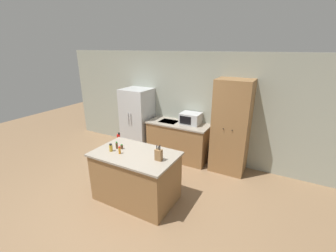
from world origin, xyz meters
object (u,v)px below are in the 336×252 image
object	(u,v)px
refrigerator	(138,120)
spice_bottle_short_red	(111,148)
spice_bottle_amber_oil	(122,147)
spice_bottle_green_herb	(120,150)
knife_block	(159,155)
fire_extinguisher	(119,140)
pantry_cabinet	(231,127)
microwave	(191,118)
spice_bottle_tall_dark	(117,145)

from	to	relation	value
refrigerator	spice_bottle_short_red	xyz separation A→B (m)	(0.82, -1.94, 0.16)
spice_bottle_amber_oil	spice_bottle_green_herb	world-z (taller)	spice_bottle_green_herb
knife_block	fire_extinguisher	xyz separation A→B (m)	(-2.34, 1.71, -0.85)
refrigerator	fire_extinguisher	distance (m)	0.90
knife_block	fire_extinguisher	distance (m)	3.02
pantry_cabinet	microwave	bearing A→B (deg)	175.78
refrigerator	fire_extinguisher	xyz separation A→B (m)	(-0.60, -0.11, -0.66)
refrigerator	microwave	size ratio (longest dim) A/B	3.56
spice_bottle_short_red	spice_bottle_green_herb	xyz separation A→B (m)	(0.20, -0.00, -0.00)
pantry_cabinet	spice_bottle_short_red	distance (m)	2.58
spice_bottle_short_red	spice_bottle_tall_dark	bearing A→B (deg)	82.10
pantry_cabinet	spice_bottle_short_red	world-z (taller)	pantry_cabinet
spice_bottle_short_red	spice_bottle_amber_oil	world-z (taller)	spice_bottle_short_red
spice_bottle_short_red	spice_bottle_amber_oil	xyz separation A→B (m)	(0.10, 0.17, -0.03)
spice_bottle_short_red	fire_extinguisher	world-z (taller)	spice_bottle_short_red
microwave	knife_block	world-z (taller)	knife_block
knife_block	spice_bottle_short_red	xyz separation A→B (m)	(-0.92, -0.12, -0.03)
spice_bottle_tall_dark	spice_bottle_amber_oil	distance (m)	0.09
microwave	spice_bottle_green_herb	xyz separation A→B (m)	(-0.46, -2.06, -0.08)
knife_block	fire_extinguisher	size ratio (longest dim) A/B	0.70
microwave	knife_block	bearing A→B (deg)	-82.32
refrigerator	spice_bottle_amber_oil	xyz separation A→B (m)	(0.92, -1.77, 0.13)
refrigerator	spice_bottle_green_herb	bearing A→B (deg)	-62.27
pantry_cabinet	spice_bottle_short_red	xyz separation A→B (m)	(-1.65, -1.99, -0.04)
microwave	spice_bottle_amber_oil	bearing A→B (deg)	-106.44
knife_block	fire_extinguisher	bearing A→B (deg)	143.87
pantry_cabinet	fire_extinguisher	distance (m)	3.18
spice_bottle_tall_dark	spice_bottle_short_red	distance (m)	0.14
spice_bottle_short_red	spice_bottle_green_herb	bearing A→B (deg)	-0.98
microwave	knife_block	size ratio (longest dim) A/B	1.67
knife_block	spice_bottle_green_herb	world-z (taller)	knife_block
microwave	spice_bottle_amber_oil	world-z (taller)	microwave
microwave	spice_bottle_short_red	size ratio (longest dim) A/B	3.36
spice_bottle_amber_oil	refrigerator	bearing A→B (deg)	117.56
pantry_cabinet	spice_bottle_tall_dark	xyz separation A→B (m)	(-1.63, -1.85, -0.05)
pantry_cabinet	fire_extinguisher	xyz separation A→B (m)	(-3.06, -0.17, -0.86)
refrigerator	pantry_cabinet	distance (m)	2.47
pantry_cabinet	spice_bottle_green_herb	distance (m)	2.46
spice_bottle_tall_dark	spice_bottle_green_herb	bearing A→B (deg)	-37.38
refrigerator	microwave	world-z (taller)	refrigerator
spice_bottle_amber_oil	spice_bottle_short_red	bearing A→B (deg)	-121.43
spice_bottle_tall_dark	spice_bottle_short_red	xyz separation A→B (m)	(-0.02, -0.14, 0.00)
pantry_cabinet	fire_extinguisher	size ratio (longest dim) A/B	5.17
refrigerator	pantry_cabinet	xyz separation A→B (m)	(2.46, 0.05, 0.20)
fire_extinguisher	spice_bottle_amber_oil	bearing A→B (deg)	-47.41
refrigerator	spice_bottle_short_red	size ratio (longest dim) A/B	11.95
fire_extinguisher	spice_bottle_green_herb	bearing A→B (deg)	-48.49
microwave	spice_bottle_tall_dark	size ratio (longest dim) A/B	3.58
knife_block	spice_bottle_amber_oil	size ratio (longest dim) A/B	3.37
microwave	refrigerator	bearing A→B (deg)	-175.18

